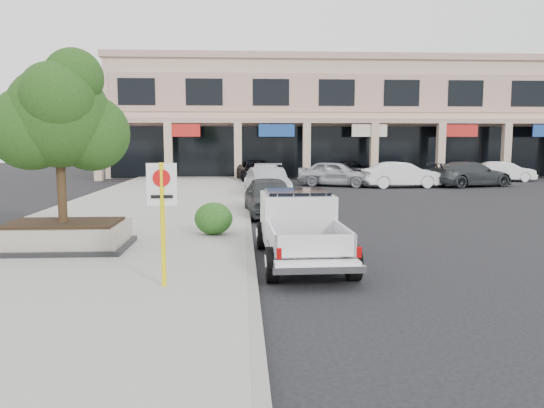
{
  "coord_description": "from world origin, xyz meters",
  "views": [
    {
      "loc": [
        -1.74,
        -11.61,
        2.84
      ],
      "look_at": [
        -0.99,
        1.5,
        1.27
      ],
      "focal_mm": 35.0,
      "sensor_mm": 36.0,
      "label": 1
    }
  ],
  "objects_px": {
    "planter": "(64,236)",
    "lot_car_f": "(503,172)",
    "lot_car_d": "(356,170)",
    "lot_car_e": "(405,171)",
    "lot_car_c": "(471,174)",
    "lot_car_b": "(402,175)",
    "curb_car_a": "(270,196)",
    "curb_car_c": "(265,176)",
    "lot_car_a": "(335,174)",
    "planter_tree": "(66,118)",
    "curb_car_b": "(268,183)",
    "pickup_truck": "(302,228)",
    "curb_car_d": "(257,171)",
    "no_parking_sign": "(162,207)"
  },
  "relations": [
    {
      "from": "planter",
      "to": "lot_car_f",
      "type": "relative_size",
      "value": 0.76
    },
    {
      "from": "lot_car_d",
      "to": "lot_car_e",
      "type": "bearing_deg",
      "value": -137.62
    },
    {
      "from": "lot_car_c",
      "to": "lot_car_f",
      "type": "relative_size",
      "value": 1.27
    },
    {
      "from": "lot_car_b",
      "to": "curb_car_a",
      "type": "bearing_deg",
      "value": 138.99
    },
    {
      "from": "curb_car_c",
      "to": "lot_car_d",
      "type": "xyz_separation_m",
      "value": [
        7.17,
        7.86,
        -0.06
      ]
    },
    {
      "from": "curb_car_a",
      "to": "lot_car_a",
      "type": "xyz_separation_m",
      "value": [
        4.84,
        13.03,
        0.05
      ]
    },
    {
      "from": "planter_tree",
      "to": "lot_car_c",
      "type": "bearing_deg",
      "value": 45.22
    },
    {
      "from": "curb_car_a",
      "to": "lot_car_c",
      "type": "distance_m",
      "value": 18.09
    },
    {
      "from": "planter_tree",
      "to": "lot_car_b",
      "type": "xyz_separation_m",
      "value": [
        14.12,
        18.36,
        -2.64
      ]
    },
    {
      "from": "lot_car_f",
      "to": "lot_car_c",
      "type": "bearing_deg",
      "value": 132.83
    },
    {
      "from": "curb_car_b",
      "to": "curb_car_c",
      "type": "xyz_separation_m",
      "value": [
        0.09,
        5.26,
        -0.02
      ]
    },
    {
      "from": "curb_car_c",
      "to": "lot_car_c",
      "type": "relative_size",
      "value": 0.94
    },
    {
      "from": "planter",
      "to": "curb_car_b",
      "type": "xyz_separation_m",
      "value": [
        5.78,
        12.9,
        0.28
      ]
    },
    {
      "from": "pickup_truck",
      "to": "lot_car_b",
      "type": "bearing_deg",
      "value": 65.59
    },
    {
      "from": "planter",
      "to": "curb_car_d",
      "type": "bearing_deg",
      "value": 76.79
    },
    {
      "from": "curb_car_b",
      "to": "curb_car_c",
      "type": "bearing_deg",
      "value": 81.74
    },
    {
      "from": "curb_car_c",
      "to": "curb_car_a",
      "type": "bearing_deg",
      "value": -84.28
    },
    {
      "from": "curb_car_b",
      "to": "lot_car_e",
      "type": "bearing_deg",
      "value": 38.82
    },
    {
      "from": "lot_car_f",
      "to": "pickup_truck",
      "type": "bearing_deg",
      "value": 143.65
    },
    {
      "from": "no_parking_sign",
      "to": "lot_car_f",
      "type": "xyz_separation_m",
      "value": [
        19.88,
        26.56,
        -0.94
      ]
    },
    {
      "from": "curb_car_a",
      "to": "lot_car_d",
      "type": "distance_m",
      "value": 20.76
    },
    {
      "from": "planter_tree",
      "to": "pickup_truck",
      "type": "xyz_separation_m",
      "value": [
        5.73,
        -1.35,
        -2.6
      ]
    },
    {
      "from": "no_parking_sign",
      "to": "lot_car_e",
      "type": "distance_m",
      "value": 30.24
    },
    {
      "from": "pickup_truck",
      "to": "lot_car_d",
      "type": "height_order",
      "value": "pickup_truck"
    },
    {
      "from": "lot_car_b",
      "to": "lot_car_d",
      "type": "height_order",
      "value": "lot_car_b"
    },
    {
      "from": "curb_car_a",
      "to": "lot_car_b",
      "type": "xyz_separation_m",
      "value": [
        8.72,
        11.85,
        0.03
      ]
    },
    {
      "from": "lot_car_d",
      "to": "lot_car_f",
      "type": "distance_m",
      "value": 10.34
    },
    {
      "from": "planter",
      "to": "planter_tree",
      "type": "distance_m",
      "value": 2.95
    },
    {
      "from": "lot_car_f",
      "to": "lot_car_a",
      "type": "bearing_deg",
      "value": 103.26
    },
    {
      "from": "planter_tree",
      "to": "curb_car_a",
      "type": "distance_m",
      "value": 8.87
    },
    {
      "from": "no_parking_sign",
      "to": "lot_car_d",
      "type": "height_order",
      "value": "no_parking_sign"
    },
    {
      "from": "no_parking_sign",
      "to": "lot_car_a",
      "type": "xyz_separation_m",
      "value": [
        7.36,
        23.35,
        -0.83
      ]
    },
    {
      "from": "pickup_truck",
      "to": "curb_car_d",
      "type": "bearing_deg",
      "value": 89.39
    },
    {
      "from": "lot_car_f",
      "to": "planter_tree",
      "type": "bearing_deg",
      "value": 133.88
    },
    {
      "from": "planter",
      "to": "curb_car_c",
      "type": "relative_size",
      "value": 0.63
    },
    {
      "from": "curb_car_c",
      "to": "lot_car_a",
      "type": "bearing_deg",
      "value": 26.31
    },
    {
      "from": "curb_car_d",
      "to": "pickup_truck",
      "type": "bearing_deg",
      "value": -96.3
    },
    {
      "from": "no_parking_sign",
      "to": "lot_car_c",
      "type": "height_order",
      "value": "no_parking_sign"
    },
    {
      "from": "planter",
      "to": "lot_car_b",
      "type": "relative_size",
      "value": 0.68
    },
    {
      "from": "lot_car_b",
      "to": "lot_car_f",
      "type": "bearing_deg",
      "value": -67.71
    },
    {
      "from": "no_parking_sign",
      "to": "curb_car_d",
      "type": "xyz_separation_m",
      "value": [
        2.53,
        27.24,
        -0.88
      ]
    },
    {
      "from": "planter",
      "to": "curb_car_d",
      "type": "relative_size",
      "value": 0.59
    },
    {
      "from": "curb_car_b",
      "to": "lot_car_c",
      "type": "height_order",
      "value": "lot_car_c"
    },
    {
      "from": "lot_car_a",
      "to": "lot_car_e",
      "type": "height_order",
      "value": "lot_car_a"
    },
    {
      "from": "curb_car_a",
      "to": "curb_car_d",
      "type": "distance_m",
      "value": 16.92
    },
    {
      "from": "curb_car_b",
      "to": "lot_car_b",
      "type": "xyz_separation_m",
      "value": [
        8.47,
        5.62,
        0.02
      ]
    },
    {
      "from": "planter",
      "to": "curb_car_c",
      "type": "bearing_deg",
      "value": 72.09
    },
    {
      "from": "lot_car_d",
      "to": "planter",
      "type": "bearing_deg",
      "value": 144.19
    },
    {
      "from": "no_parking_sign",
      "to": "curb_car_c",
      "type": "height_order",
      "value": "no_parking_sign"
    },
    {
      "from": "curb_car_d",
      "to": "lot_car_a",
      "type": "xyz_separation_m",
      "value": [
        4.83,
        -3.89,
        0.04
      ]
    }
  ]
}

